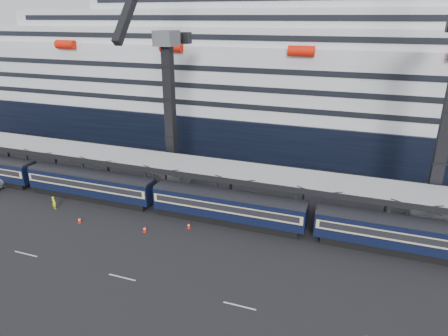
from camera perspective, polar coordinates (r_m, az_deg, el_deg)
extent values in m
plane|color=black|center=(39.67, 6.95, -16.11)|extent=(260.00, 260.00, 0.00)
cube|color=beige|center=(48.45, -26.46, -10.93)|extent=(3.00, 0.15, 0.02)
cube|color=beige|center=(41.41, -14.34, -14.89)|extent=(3.00, 0.15, 0.02)
cube|color=beige|center=(37.01, 2.24, -19.08)|extent=(3.00, 0.15, 0.02)
cube|color=black|center=(58.44, -18.30, -3.76)|extent=(17.48, 2.40, 0.90)
cube|color=black|center=(57.75, -18.50, -2.14)|extent=(19.00, 2.80, 2.70)
cube|color=beige|center=(57.64, -18.53, -1.86)|extent=(18.62, 2.92, 1.05)
cube|color=black|center=(57.62, -18.54, -1.82)|extent=(17.86, 2.98, 0.70)
cube|color=black|center=(57.20, -18.67, -0.75)|extent=(19.00, 2.50, 0.35)
cube|color=black|center=(49.40, 0.58, -7.29)|extent=(17.48, 2.40, 0.90)
cube|color=black|center=(48.58, 0.59, -5.41)|extent=(19.00, 2.80, 2.70)
cube|color=beige|center=(48.45, 0.59, -5.10)|extent=(18.62, 2.92, 1.05)
cube|color=black|center=(48.43, 0.59, -5.04)|extent=(17.86, 2.98, 0.70)
cube|color=black|center=(47.93, 0.59, -3.81)|extent=(19.00, 2.50, 0.35)
cube|color=black|center=(47.60, 24.35, -10.52)|extent=(17.48, 2.40, 0.90)
cube|color=black|center=(46.75, 24.68, -8.63)|extent=(19.00, 2.80, 2.70)
cube|color=beige|center=(46.61, 24.74, -8.31)|extent=(18.62, 2.92, 1.05)
cube|color=black|center=(46.59, 24.74, -8.25)|extent=(17.86, 2.98, 0.70)
cube|color=black|center=(46.08, 24.96, -7.00)|extent=(19.00, 2.50, 0.35)
cube|color=gray|center=(49.13, 11.01, -1.48)|extent=(130.00, 6.00, 0.25)
cube|color=black|center=(46.51, 10.37, -3.15)|extent=(130.00, 0.25, 0.70)
cube|color=black|center=(52.00, 11.54, -0.60)|extent=(130.00, 0.25, 0.70)
cube|color=black|center=(76.92, -28.50, 2.40)|extent=(0.25, 0.25, 5.40)
cube|color=black|center=(66.22, -26.15, 0.11)|extent=(0.25, 0.25, 5.40)
cube|color=black|center=(69.93, -22.97, 1.64)|extent=(0.25, 0.25, 5.40)
cube|color=black|center=(59.64, -19.37, -1.04)|extent=(0.25, 0.25, 5.40)
cube|color=black|center=(63.74, -16.29, 0.71)|extent=(0.25, 0.25, 5.40)
cube|color=black|center=(54.13, -11.07, -2.44)|extent=(0.25, 0.25, 5.40)
cube|color=black|center=(58.61, -8.31, -0.41)|extent=(0.25, 0.25, 5.40)
cube|color=black|center=(50.02, -1.12, -4.03)|extent=(0.25, 0.25, 5.40)
cube|color=black|center=(54.84, 0.97, -1.71)|extent=(0.25, 0.25, 5.40)
cube|color=black|center=(47.70, 10.22, -5.69)|extent=(0.25, 0.25, 5.40)
cube|color=black|center=(52.73, 11.32, -3.10)|extent=(0.25, 0.25, 5.40)
cube|color=black|center=(47.41, 22.27, -7.21)|extent=(0.25, 0.25, 5.40)
cube|color=black|center=(52.47, 22.16, -4.45)|extent=(0.25, 0.25, 5.40)
cube|color=black|center=(79.99, 14.76, 5.51)|extent=(200.00, 28.00, 7.00)
cube|color=silver|center=(78.12, 15.40, 12.24)|extent=(190.00, 26.88, 12.00)
cube|color=silver|center=(77.44, 15.96, 17.72)|extent=(160.00, 24.64, 3.00)
cube|color=black|center=(65.13, 14.97, 17.35)|extent=(153.60, 0.12, 0.90)
cube|color=silver|center=(77.37, 16.19, 19.93)|extent=(124.00, 21.84, 3.00)
cube|color=black|center=(66.45, 15.36, 19.97)|extent=(119.04, 0.12, 0.90)
cylinder|color=red|center=(83.42, -21.70, 16.08)|extent=(4.00, 1.60, 1.60)
cylinder|color=red|center=(71.06, -7.55, 16.71)|extent=(4.00, 1.60, 1.60)
cylinder|color=red|center=(64.11, 10.98, 16.08)|extent=(4.00, 1.60, 1.60)
cube|color=#4E5055|center=(61.03, -7.27, -1.20)|extent=(4.50, 4.50, 2.00)
cube|color=black|center=(58.05, -7.72, 7.99)|extent=(1.30, 1.30, 18.00)
cube|color=#4E5055|center=(56.69, -8.23, 17.88)|extent=(2.60, 3.20, 2.00)
cube|color=black|center=(58.93, -7.04, 18.05)|extent=(0.90, 5.04, 0.90)
cube|color=black|center=(61.20, -5.92, 18.00)|extent=(2.20, 1.60, 1.60)
cube|color=#4E5055|center=(54.82, 27.12, -6.14)|extent=(4.50, 4.50, 2.00)
cube|color=black|center=(51.24, 29.12, 4.94)|extent=(1.30, 1.30, 20.00)
imported|color=#E2FB0D|center=(57.00, -23.12, -4.59)|extent=(0.72, 0.55, 1.76)
cube|color=red|center=(52.54, -19.90, -7.35)|extent=(0.41, 0.41, 0.04)
cone|color=red|center=(52.36, -19.95, -6.95)|extent=(0.35, 0.35, 0.78)
cylinder|color=white|center=(52.36, -19.95, -6.95)|extent=(0.29, 0.29, 0.13)
cube|color=red|center=(48.40, -11.23, -8.95)|extent=(0.42, 0.42, 0.04)
cone|color=red|center=(48.20, -11.27, -8.52)|extent=(0.35, 0.35, 0.79)
cylinder|color=white|center=(48.20, -11.27, -8.52)|extent=(0.30, 0.30, 0.13)
cube|color=red|center=(48.49, -5.04, -8.54)|extent=(0.39, 0.39, 0.04)
cone|color=red|center=(48.30, -5.06, -8.13)|extent=(0.33, 0.33, 0.75)
cylinder|color=white|center=(48.30, -5.06, -8.13)|extent=(0.28, 0.28, 0.12)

